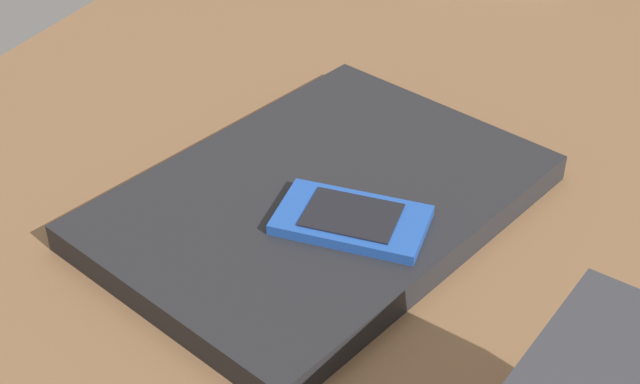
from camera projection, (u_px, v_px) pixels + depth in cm
name	position (u px, v px, depth cm)	size (l,w,h in cm)	color
desk_surface	(333.00, 194.00, 75.29)	(120.00, 80.00, 3.00)	brown
laptop_closed	(320.00, 201.00, 70.08)	(33.59, 23.80, 2.25)	black
cell_phone_on_laptop	(352.00, 220.00, 65.61)	(7.68, 11.63, 0.96)	#1E479E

